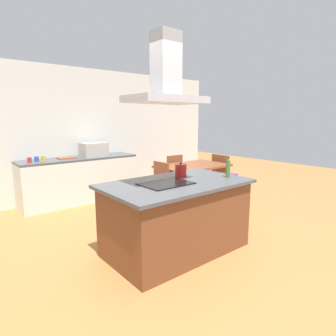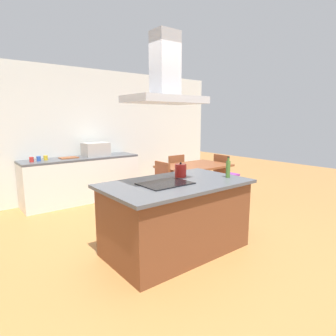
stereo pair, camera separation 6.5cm
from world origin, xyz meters
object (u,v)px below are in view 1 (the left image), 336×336
object	(u,v)px
olive_oil_bottle	(228,169)
chair_at_right_end	(222,171)
dining_table	(193,169)
coffee_mug_yellow	(44,158)
chair_facing_back_wall	(172,172)
tea_kettle	(181,170)
cooktop	(166,183)
chair_at_left_end	(157,183)
coffee_mug_blue	(37,159)
countertop_microwave	(94,150)
coffee_mug_red	(29,160)
cutting_board	(67,158)
range_hood	(166,80)

from	to	relation	value
olive_oil_bottle	chair_at_right_end	bearing A→B (deg)	41.37
olive_oil_bottle	dining_table	distance (m)	1.96
coffee_mug_yellow	chair_facing_back_wall	size ratio (longest dim) A/B	0.10
tea_kettle	dining_table	xyz separation A→B (m)	(1.44, 1.24, -0.32)
cooktop	chair_at_left_end	xyz separation A→B (m)	(0.94, 1.44, -0.40)
chair_facing_back_wall	chair_at_left_end	xyz separation A→B (m)	(-0.92, -0.67, 0.00)
coffee_mug_blue	coffee_mug_yellow	bearing A→B (deg)	17.35
countertop_microwave	coffee_mug_red	distance (m)	1.25
coffee_mug_blue	cutting_board	size ratio (longest dim) A/B	0.26
coffee_mug_yellow	chair_at_left_end	distance (m)	2.17
cooktop	chair_at_left_end	world-z (taller)	cooktop
countertop_microwave	chair_facing_back_wall	xyz separation A→B (m)	(1.45, -0.77, -0.53)
coffee_mug_yellow	range_hood	world-z (taller)	range_hood
chair_facing_back_wall	chair_at_right_end	distance (m)	1.13
coffee_mug_blue	dining_table	bearing A→B (deg)	-29.35
countertop_microwave	dining_table	world-z (taller)	countertop_microwave
cooktop	dining_table	bearing A→B (deg)	37.83
cutting_board	chair_facing_back_wall	distance (m)	2.20
tea_kettle	chair_facing_back_wall	world-z (taller)	tea_kettle
cutting_board	dining_table	size ratio (longest dim) A/B	0.24
chair_facing_back_wall	chair_at_left_end	distance (m)	1.13
countertop_microwave	cutting_board	world-z (taller)	countertop_microwave
chair_at_right_end	chair_facing_back_wall	bearing A→B (deg)	143.99
dining_table	chair_facing_back_wall	world-z (taller)	chair_facing_back_wall
coffee_mug_red	cutting_board	bearing A→B (deg)	6.76
olive_oil_bottle	chair_at_right_end	distance (m)	2.57
cutting_board	olive_oil_bottle	bearing A→B (deg)	-72.02
chair_at_right_end	cooktop	bearing A→B (deg)	-152.51
cooktop	chair_facing_back_wall	distance (m)	2.84
countertop_microwave	range_hood	size ratio (longest dim) A/B	0.56
cooktop	cutting_board	world-z (taller)	cutting_board
countertop_microwave	coffee_mug_blue	size ratio (longest dim) A/B	5.56
olive_oil_bottle	range_hood	bearing A→B (deg)	165.78
dining_table	olive_oil_bottle	bearing A→B (deg)	-120.38
coffee_mug_yellow	dining_table	world-z (taller)	coffee_mug_yellow
cooktop	countertop_microwave	xyz separation A→B (m)	(0.41, 2.88, 0.13)
chair_at_left_end	coffee_mug_yellow	bearing A→B (deg)	135.63
coffee_mug_blue	chair_at_right_end	world-z (taller)	coffee_mug_blue
chair_at_right_end	chair_at_left_end	bearing A→B (deg)	180.00
countertop_microwave	coffee_mug_blue	distance (m)	1.12
cooktop	olive_oil_bottle	size ratio (longest dim) A/B	2.14
coffee_mug_red	cutting_board	world-z (taller)	coffee_mug_red
cutting_board	chair_at_left_end	xyz separation A→B (m)	(1.09, -1.49, -0.40)
cooktop	coffee_mug_red	size ratio (longest dim) A/B	6.67
coffee_mug_blue	range_hood	xyz separation A→B (m)	(0.71, -2.89, 1.16)
cutting_board	chair_facing_back_wall	world-z (taller)	cutting_board
tea_kettle	coffee_mug_red	bearing A→B (deg)	115.53
cooktop	coffee_mug_red	bearing A→B (deg)	106.44
countertop_microwave	range_hood	distance (m)	3.10
coffee_mug_yellow	olive_oil_bottle	bearing A→B (deg)	-65.20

